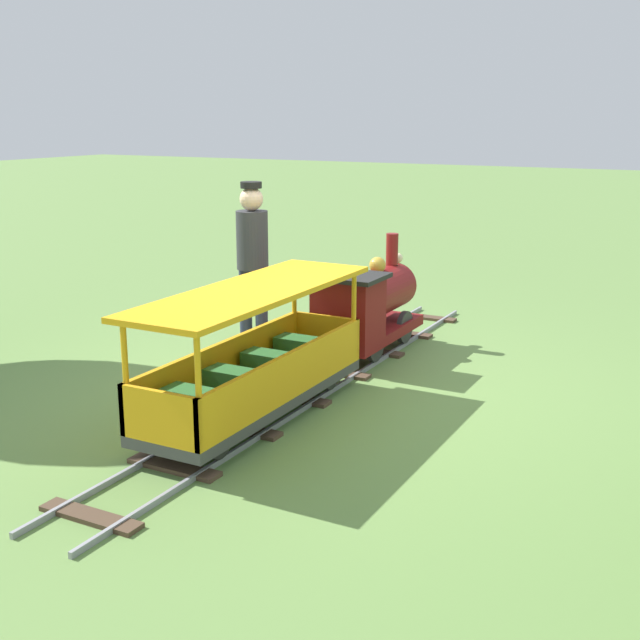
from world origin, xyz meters
name	(u,v)px	position (x,y,z in m)	size (l,w,h in m)	color
ground_plane	(318,384)	(0.00, 0.00, 0.00)	(60.00, 60.00, 0.00)	#608442
track	(314,384)	(0.00, -0.07, 0.02)	(0.67, 6.05, 0.04)	gray
locomotive	(367,305)	(0.00, 0.98, 0.49)	(0.63, 1.45, 1.05)	maroon
passenger_car	(255,366)	(0.00, -0.97, 0.42)	(0.73, 2.35, 0.97)	#3F3F3F
conductor_person	(252,253)	(-1.03, 0.62, 0.96)	(0.30, 0.30, 1.62)	#282D47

